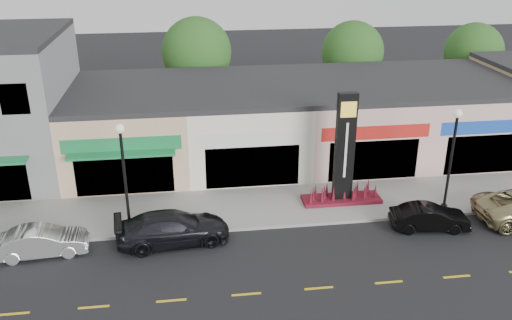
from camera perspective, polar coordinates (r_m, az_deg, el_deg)
The scene contains 16 objects.
ground at distance 25.39m, azimuth 4.98°, elevation -9.32°, with size 120.00×120.00×0.00m, color black.
sidewalk at distance 29.04m, azimuth 3.15°, elevation -4.67°, with size 52.00×4.30×0.15m, color gray.
curb at distance 27.11m, azimuth 4.03°, elevation -6.85°, with size 52.00×0.20×0.15m, color gray.
shop_beige at distance 34.39m, azimuth -13.12°, elevation 3.46°, with size 7.00×10.85×4.80m.
shop_cream at distance 34.41m, azimuth -1.43°, elevation 4.08°, with size 7.00×10.01×4.80m.
shop_pink_w at distance 35.81m, azimuth 9.80°, elevation 4.51°, with size 7.00×10.01×4.80m.
shop_pink_e at distance 38.46m, azimuth 19.85°, elevation 4.75°, with size 7.00×10.01×4.80m.
tree_rear_west at distance 41.25m, azimuth -6.27°, elevation 11.21°, with size 5.20×5.20×7.83m.
tree_rear_mid at distance 43.32m, azimuth 10.12°, elevation 11.10°, with size 4.80×4.80×7.29m.
tree_rear_east at distance 47.35m, azimuth 21.92°, elevation 10.51°, with size 4.60×4.60×6.94m.
lamp_west_near at distance 25.63m, azimuth -13.74°, elevation -0.82°, with size 0.44×0.44×5.47m.
lamp_east_near at distance 28.61m, azimuth 19.96°, elevation 0.95°, with size 0.44×0.44×5.47m.
pylon_sign at distance 28.65m, azimuth 9.20°, elevation -0.48°, with size 4.20×1.30×6.00m.
car_white_van at distance 26.42m, azimuth -21.59°, elevation -7.97°, with size 4.01×1.40×1.32m, color silver.
car_dark_sedan at distance 25.72m, azimuth -8.75°, elevation -7.10°, with size 5.25×2.13×1.52m, color black.
car_black_conv at distance 27.91m, azimuth 17.81°, elevation -5.79°, with size 3.78×1.32×1.25m, color black.
Camera 1 is at (-5.04, -20.89, 13.53)m, focal length 38.00 mm.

